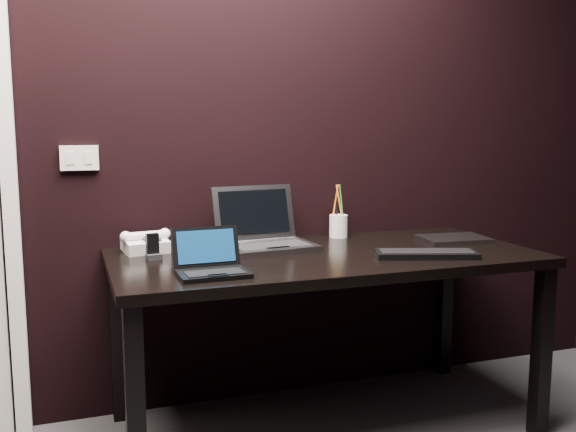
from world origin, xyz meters
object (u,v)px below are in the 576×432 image
object	(u,v)px
netbook	(211,266)
ext_keyboard	(426,254)
mobile_phone	(153,249)
desk_phone	(145,243)
desk	(325,272)
closed_laptop	(454,239)
silver_laptop	(265,237)
pen_cup	(338,225)

from	to	relation	value
netbook	ext_keyboard	size ratio (longest dim) A/B	0.58
mobile_phone	desk_phone	bearing A→B (deg)	94.91
desk_phone	mobile_phone	bearing A→B (deg)	-85.09
desk	closed_laptop	xyz separation A→B (m)	(0.64, 0.05, 0.09)
mobile_phone	ext_keyboard	bearing A→B (deg)	-17.30
desk	silver_laptop	world-z (taller)	silver_laptop
pen_cup	silver_laptop	bearing A→B (deg)	-160.30
netbook	desk_phone	bearing A→B (deg)	109.80
desk_phone	mobile_phone	world-z (taller)	mobile_phone
desk	closed_laptop	bearing A→B (deg)	4.77
netbook	silver_laptop	bearing A→B (deg)	50.87
closed_laptop	desk	bearing A→B (deg)	-175.23
desk	netbook	xyz separation A→B (m)	(-0.51, -0.21, 0.11)
silver_laptop	ext_keyboard	bearing A→B (deg)	-34.49
desk	netbook	world-z (taller)	netbook
ext_keyboard	closed_laptop	world-z (taller)	ext_keyboard
mobile_phone	netbook	bearing A→B (deg)	-64.46
netbook	closed_laptop	size ratio (longest dim) A/B	0.79
desk	pen_cup	world-z (taller)	pen_cup
silver_laptop	ext_keyboard	world-z (taller)	silver_laptop
closed_laptop	desk_phone	bearing A→B (deg)	171.34
ext_keyboard	desk_phone	bearing A→B (deg)	156.04
silver_laptop	mobile_phone	distance (m)	0.47
ext_keyboard	closed_laptop	size ratio (longest dim) A/B	1.36
netbook	desk_phone	size ratio (longest dim) A/B	1.16
closed_laptop	silver_laptop	bearing A→B (deg)	171.88
silver_laptop	ext_keyboard	distance (m)	0.66
silver_laptop	mobile_phone	size ratio (longest dim) A/B	3.99
desk	desk_phone	xyz separation A→B (m)	(-0.68, 0.25, 0.12)
desk	pen_cup	distance (m)	0.40
closed_laptop	pen_cup	bearing A→B (deg)	149.38
desk	ext_keyboard	bearing A→B (deg)	-30.36
pen_cup	closed_laptop	bearing A→B (deg)	-30.62
silver_laptop	ext_keyboard	xyz separation A→B (m)	(0.55, -0.38, -0.04)
silver_laptop	closed_laptop	distance (m)	0.85
desk	ext_keyboard	world-z (taller)	ext_keyboard
netbook	pen_cup	world-z (taller)	pen_cup
closed_laptop	mobile_phone	xyz separation A→B (m)	(-1.31, 0.06, 0.03)
ext_keyboard	silver_laptop	bearing A→B (deg)	145.51
silver_laptop	desk_phone	world-z (taller)	silver_laptop
netbook	mobile_phone	xyz separation A→B (m)	(-0.16, 0.33, 0.01)
desk	silver_laptop	distance (m)	0.29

